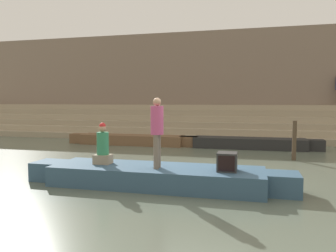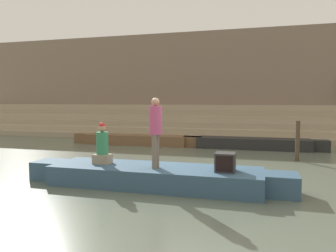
# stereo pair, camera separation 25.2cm
# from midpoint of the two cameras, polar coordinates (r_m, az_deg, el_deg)

# --- Properties ---
(ground_plane) EXTENTS (120.00, 120.00, 0.00)m
(ground_plane) POSITION_cam_midpoint_polar(r_m,az_deg,el_deg) (8.65, 5.96, -9.44)
(ground_plane) COLOR #566051
(ghat_steps) EXTENTS (36.00, 3.58, 1.85)m
(ghat_steps) POSITION_cam_midpoint_polar(r_m,az_deg,el_deg) (18.55, 11.38, -0.06)
(ghat_steps) COLOR gray
(ghat_steps) RESTS_ON ground
(back_wall) EXTENTS (34.20, 1.28, 6.26)m
(back_wall) POSITION_cam_midpoint_polar(r_m,az_deg,el_deg) (20.41, 11.90, 7.17)
(back_wall) COLOR #7F6B5B
(back_wall) RESTS_ON ground
(rowboat_main) EXTENTS (6.57, 1.56, 0.48)m
(rowboat_main) POSITION_cam_midpoint_polar(r_m,az_deg,el_deg) (8.04, -1.46, -8.63)
(rowboat_main) COLOR #33516B
(rowboat_main) RESTS_ON ground
(person_standing) EXTENTS (0.30, 0.30, 1.66)m
(person_standing) POSITION_cam_midpoint_polar(r_m,az_deg,el_deg) (7.68, -1.25, -0.26)
(person_standing) COLOR #756656
(person_standing) RESTS_ON rowboat_main
(person_rowing) EXTENTS (0.42, 0.33, 1.04)m
(person_rowing) POSITION_cam_midpoint_polar(r_m,az_deg,el_deg) (8.46, -10.53, -3.57)
(person_rowing) COLOR gray
(person_rowing) RESTS_ON rowboat_main
(tv_set) EXTENTS (0.44, 0.46, 0.42)m
(tv_set) POSITION_cam_midpoint_polar(r_m,az_deg,el_deg) (7.56, 10.91, -6.18)
(tv_set) COLOR #2D2D2D
(tv_set) RESTS_ON rowboat_main
(moored_boat_shore) EXTENTS (6.32, 1.01, 0.47)m
(moored_boat_shore) POSITION_cam_midpoint_polar(r_m,az_deg,el_deg) (15.65, -5.17, -2.33)
(moored_boat_shore) COLOR brown
(moored_boat_shore) RESTS_ON ground
(moored_boat_distant) EXTENTS (6.11, 1.01, 0.47)m
(moored_boat_distant) POSITION_cam_midpoint_polar(r_m,az_deg,el_deg) (14.69, 14.97, -2.90)
(moored_boat_distant) COLOR black
(moored_boat_distant) RESTS_ON ground
(mooring_post) EXTENTS (0.15, 0.15, 1.39)m
(mooring_post) POSITION_cam_midpoint_polar(r_m,az_deg,el_deg) (12.18, 22.18, -2.42)
(mooring_post) COLOR #473828
(mooring_post) RESTS_ON ground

